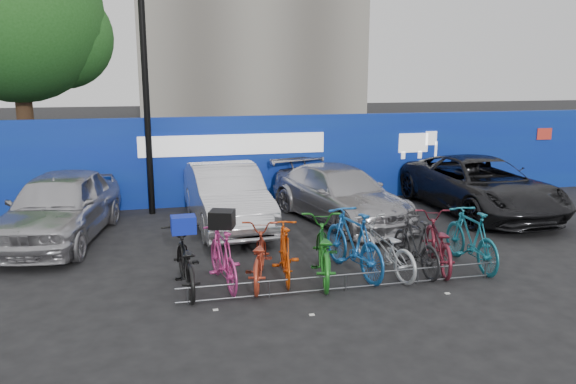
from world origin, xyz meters
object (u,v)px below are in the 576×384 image
object	(u,v)px
bike_2	(258,256)
bike_5	(353,242)
car_1	(226,196)
bike_6	(384,247)
tree	(24,20)
bike_1	(223,257)
car_0	(60,206)
bike_3	(285,251)
car_2	(340,194)
bike_4	(323,250)
lamppost	(146,84)
bike_9	(471,238)
bike_8	(437,242)
bike_7	(416,245)
bike_rack	(346,281)
bike_0	(185,261)
car_3	(480,185)

from	to	relation	value
bike_2	bike_5	world-z (taller)	bike_5
car_1	bike_6	world-z (taller)	car_1
tree	bike_1	size ratio (longest dim) A/B	4.56
car_0	bike_3	bearing A→B (deg)	-28.02
tree	bike_6	distance (m)	13.45
car_0	car_2	xyz separation A→B (m)	(6.36, 0.23, -0.10)
car_2	bike_4	world-z (taller)	car_2
lamppost	bike_1	xyz separation A→B (m)	(1.24, -5.31, -2.76)
car_0	car_1	size ratio (longest dim) A/B	1.02
bike_9	bike_8	bearing A→B (deg)	-6.82
car_0	bike_3	world-z (taller)	car_0
tree	bike_7	world-z (taller)	tree
car_1	car_2	distance (m)	2.76
car_0	bike_5	bearing A→B (deg)	-21.47
car_2	bike_2	size ratio (longest dim) A/B	2.45
bike_rack	tree	bearing A→B (deg)	122.45
lamppost	bike_8	world-z (taller)	lamppost
car_1	bike_0	xyz separation A→B (m)	(-1.13, -3.75, -0.23)
bike_1	bike_6	xyz separation A→B (m)	(2.90, -0.06, -0.03)
tree	car_2	xyz separation A→B (m)	(8.06, -6.37, -4.41)
bike_4	bike_8	bearing A→B (deg)	-165.86
bike_8	car_0	bearing A→B (deg)	-11.49
bike_2	bike_0	bearing A→B (deg)	14.55
bike_rack	car_1	world-z (taller)	car_1
car_2	bike_0	bearing A→B (deg)	-153.25
lamppost	bike_6	xyz separation A→B (m)	(4.14, -5.36, -2.79)
bike_2	bike_9	distance (m)	4.00
car_3	car_1	bearing A→B (deg)	177.08
bike_rack	bike_3	bearing A→B (deg)	138.71
car_2	bike_7	bearing A→B (deg)	-102.38
car_1	bike_5	world-z (taller)	car_1
bike_6	bike_8	distance (m)	1.07
car_0	bike_2	size ratio (longest dim) A/B	2.42
bike_5	bike_6	world-z (taller)	bike_5
bike_rack	bike_0	world-z (taller)	bike_0
lamppost	bike_0	world-z (taller)	lamppost
car_1	lamppost	bearing A→B (deg)	133.45
bike_rack	bike_8	xyz separation A→B (m)	(2.01, 0.69, 0.34)
bike_rack	car_2	size ratio (longest dim) A/B	1.24
car_3	bike_9	distance (m)	4.35
bike_4	bike_6	world-z (taller)	bike_4
bike_rack	bike_7	xyz separation A→B (m)	(1.53, 0.60, 0.35)
lamppost	bike_8	size ratio (longest dim) A/B	3.22
bike_7	car_2	bearing A→B (deg)	-89.64
bike_rack	bike_7	bearing A→B (deg)	21.32
lamppost	bike_3	xyz separation A→B (m)	(2.33, -5.24, -2.77)
car_1	car_3	xyz separation A→B (m)	(6.50, -0.16, -0.01)
bike_2	bike_9	bearing A→B (deg)	-167.69
bike_6	bike_rack	bearing A→B (deg)	22.00
tree	bike_4	world-z (taller)	tree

